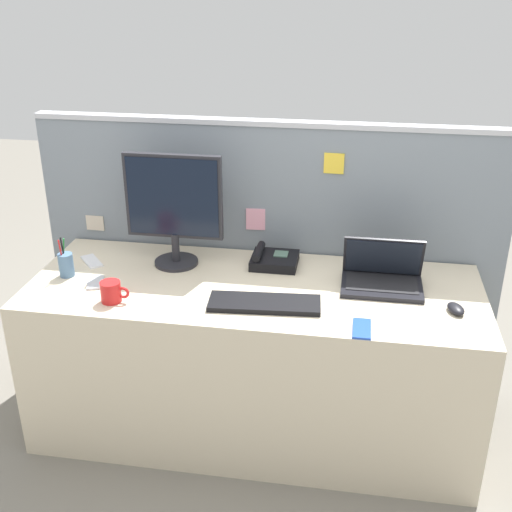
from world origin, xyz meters
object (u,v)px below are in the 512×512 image
Objects in this scene: cell_phone_blue_case at (362,329)px; desk_phone at (273,259)px; coffee_mug at (111,292)px; cell_phone_silver_slab at (95,283)px; laptop at (382,275)px; computer_mouse_right_hand at (456,309)px; keyboard_main at (264,303)px; pen_cup at (66,264)px; desktop_monitor at (174,204)px; cell_phone_white_slab at (92,261)px.

desk_phone is at bearing 128.50° from cell_phone_blue_case.
cell_phone_silver_slab is at bearing 132.69° from coffee_mug.
laptop is 0.35m from computer_mouse_right_hand.
laptop is 0.55m from keyboard_main.
coffee_mug is at bearing -142.91° from desk_phone.
pen_cup is at bearing 167.33° from keyboard_main.
keyboard_main is at bearing -36.38° from desktop_monitor.
coffee_mug is (0.29, -0.20, -0.01)m from pen_cup.
desktop_monitor reaches higher than coffee_mug.
coffee_mug reaches higher than keyboard_main.
computer_mouse_right_hand is (0.77, 0.07, 0.01)m from keyboard_main.
keyboard_main is 2.51× the size of pen_cup.
laptop reaches higher than computer_mouse_right_hand.
laptop is 1.41m from pen_cup.
computer_mouse_right_hand is at bearing -19.58° from cell_phone_silver_slab.
desktop_monitor is at bearing 151.38° from cell_phone_blue_case.
cell_phone_blue_case is (1.16, -0.21, 0.00)m from cell_phone_silver_slab.
keyboard_main is 0.93m from pen_cup.
desk_phone is 0.77m from coffee_mug.
coffee_mug is (-0.61, -0.46, 0.02)m from desk_phone.
desktop_monitor is 1.51× the size of laptop.
laptop is 1.62× the size of desk_phone.
cell_phone_silver_slab is 0.85× the size of cell_phone_blue_case.
cell_phone_white_slab is 1.03× the size of cell_phone_blue_case.
desktop_monitor is 4.27× the size of coffee_mug.
desk_phone is 0.81m from cell_phone_silver_slab.
desktop_monitor is at bearing -173.38° from desk_phone.
coffee_mug is (-1.40, -0.14, 0.03)m from computer_mouse_right_hand.
desk_phone is 0.86m from cell_phone_white_slab.
laptop is (0.95, -0.08, -0.24)m from desktop_monitor.
cell_phone_blue_case is (0.42, -0.53, -0.02)m from desk_phone.
keyboard_main is at bearing 167.76° from computer_mouse_right_hand.
desk_phone reaches higher than computer_mouse_right_hand.
pen_cup is (-0.45, -0.21, -0.24)m from desktop_monitor.
laptop is at bearing -41.53° from cell_phone_white_slab.
laptop reaches higher than desk_phone.
cell_phone_white_slab is 1.25× the size of coffee_mug.
computer_mouse_right_hand reaches higher than cell_phone_silver_slab.
computer_mouse_right_hand is 0.42m from cell_phone_blue_case.
desktop_monitor is 0.53m from desk_phone.
computer_mouse_right_hand reaches higher than cell_phone_white_slab.
cell_phone_white_slab is (-0.40, -0.06, -0.29)m from desktop_monitor.
cell_phone_blue_case is (-0.08, -0.40, -0.05)m from laptop.
coffee_mug is at bearing 168.02° from computer_mouse_right_hand.
cell_phone_white_slab is (-1.64, 0.22, -0.01)m from computer_mouse_right_hand.
cell_phone_blue_case is 1.21× the size of coffee_mug.
keyboard_main is at bearing 5.87° from coffee_mug.
computer_mouse_right_hand is at bearing 5.56° from coffee_mug.
desk_phone is 2.14× the size of computer_mouse_right_hand.
pen_cup is 0.17m from cell_phone_silver_slab.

